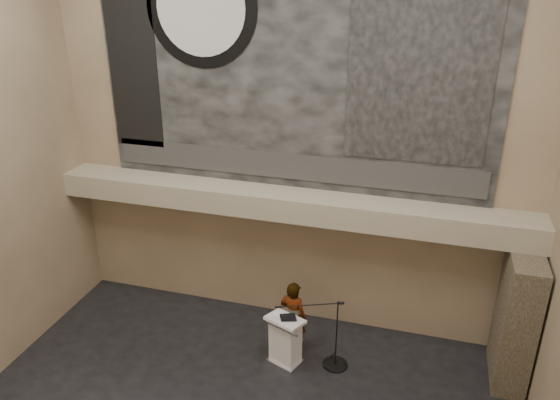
% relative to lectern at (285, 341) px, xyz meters
% --- Properties ---
extents(wall_back, '(10.00, 0.02, 8.50)m').
position_rel_lectern_xyz_m(wall_back, '(-0.38, 1.72, 3.70)').
color(wall_back, '#7C694E').
rests_on(wall_back, floor).
extents(soffit, '(10.00, 0.80, 0.50)m').
position_rel_lectern_xyz_m(soffit, '(-0.38, 1.32, 2.40)').
color(soffit, gray).
rests_on(soffit, wall_back).
extents(sprinkler_left, '(0.04, 0.04, 0.06)m').
position_rel_lectern_xyz_m(sprinkler_left, '(-1.98, 1.27, 2.12)').
color(sprinkler_left, '#B2893D').
rests_on(sprinkler_left, soffit).
extents(sprinkler_right, '(0.04, 0.04, 0.06)m').
position_rel_lectern_xyz_m(sprinkler_right, '(1.52, 1.27, 2.12)').
color(sprinkler_right, '#B2893D').
rests_on(sprinkler_right, soffit).
extents(banner, '(8.00, 0.05, 5.00)m').
position_rel_lectern_xyz_m(banner, '(-0.38, 1.69, 5.15)').
color(banner, black).
rests_on(banner, wall_back).
extents(banner_text_strip, '(7.76, 0.02, 0.55)m').
position_rel_lectern_xyz_m(banner_text_strip, '(-0.38, 1.65, 3.10)').
color(banner_text_strip, '#2C2C2C').
rests_on(banner_text_strip, banner).
extents(banner_clock_rim, '(2.30, 0.02, 2.30)m').
position_rel_lectern_xyz_m(banner_clock_rim, '(-2.18, 1.65, 6.15)').
color(banner_clock_rim, black).
rests_on(banner_clock_rim, banner).
extents(banner_clock_face, '(1.84, 0.02, 1.84)m').
position_rel_lectern_xyz_m(banner_clock_face, '(-2.18, 1.63, 6.15)').
color(banner_clock_face, silver).
rests_on(banner_clock_face, banner).
extents(banner_building_print, '(2.60, 0.02, 3.60)m').
position_rel_lectern_xyz_m(banner_building_print, '(2.02, 1.65, 5.25)').
color(banner_building_print, black).
rests_on(banner_building_print, banner).
extents(banner_brick_print, '(1.10, 0.02, 3.20)m').
position_rel_lectern_xyz_m(banner_brick_print, '(-3.78, 1.65, 4.85)').
color(banner_brick_print, black).
rests_on(banner_brick_print, banner).
extents(stone_pier, '(0.60, 1.40, 2.70)m').
position_rel_lectern_xyz_m(stone_pier, '(4.27, 0.87, 0.80)').
color(stone_pier, '#3E3426').
rests_on(stone_pier, floor).
extents(lectern, '(0.84, 0.72, 1.13)m').
position_rel_lectern_xyz_m(lectern, '(0.00, 0.00, 0.00)').
color(lectern, silver).
rests_on(lectern, floor).
extents(binder, '(0.38, 0.35, 0.04)m').
position_rel_lectern_xyz_m(binder, '(0.05, 0.01, 0.56)').
color(binder, black).
rests_on(binder, lectern).
extents(papers, '(0.24, 0.32, 0.00)m').
position_rel_lectern_xyz_m(papers, '(-0.17, -0.00, 0.55)').
color(papers, white).
rests_on(papers, lectern).
extents(speaker_person, '(0.66, 0.50, 1.62)m').
position_rel_lectern_xyz_m(speaker_person, '(0.03, 0.49, 0.26)').
color(speaker_person, silver).
rests_on(speaker_person, floor).
extents(mic_stand, '(1.39, 0.74, 1.53)m').
position_rel_lectern_xyz_m(mic_stand, '(0.95, 0.21, -0.32)').
color(mic_stand, black).
rests_on(mic_stand, floor).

